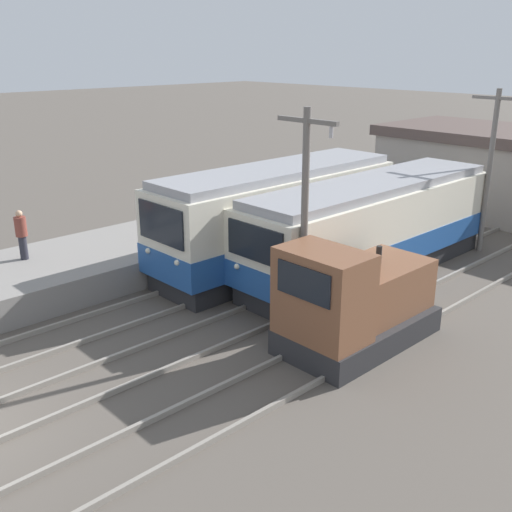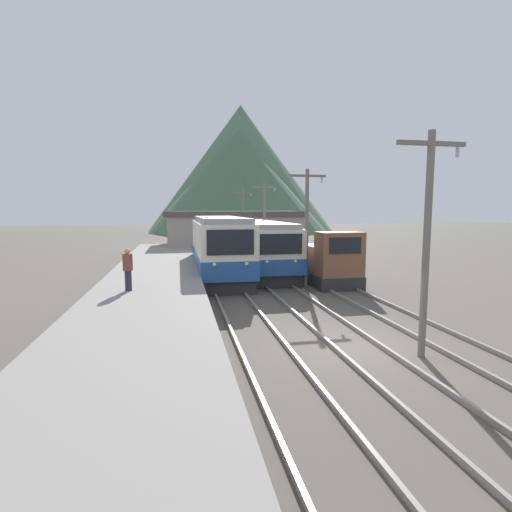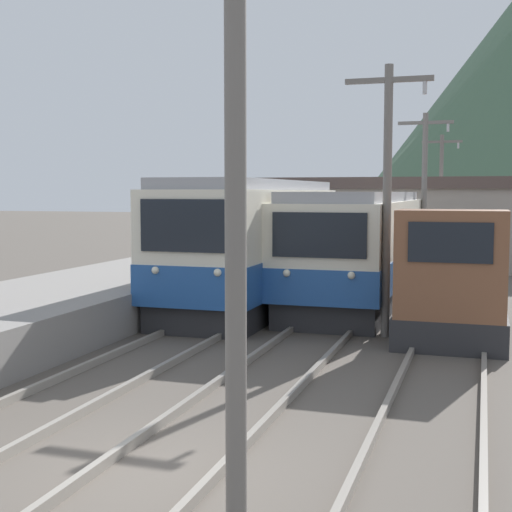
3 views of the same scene
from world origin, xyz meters
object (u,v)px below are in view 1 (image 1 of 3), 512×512
Objects in this scene: commuter_train_center at (371,231)px; catenary_mast_mid at (305,215)px; catenary_mast_far at (490,165)px; commuter_train_left at (277,221)px; person_on_platform at (21,233)px; shunting_locomotive at (354,304)px.

commuter_train_center is 5.71m from catenary_mast_mid.
catenary_mast_mid is 1.00× the size of catenary_mast_far.
catenary_mast_mid is 10.49m from catenary_mast_far.
person_on_platform is (-4.38, -7.57, 0.17)m from commuter_train_left.
catenary_mast_mid is (1.51, -5.19, 1.86)m from commuter_train_center.
catenary_mast_far is (4.31, 7.15, 1.72)m from commuter_train_left.
commuter_train_center is 2.46× the size of shunting_locomotive.
commuter_train_left is 5.71m from catenary_mast_mid.
person_on_platform is at bearing -120.53° from catenary_mast_far.
catenary_mast_far is (1.51, 5.30, 1.86)m from commuter_train_center.
commuter_train_left is at bearing 153.06° from shunting_locomotive.
catenary_mast_far is (-1.49, 10.10, 2.24)m from shunting_locomotive.
commuter_train_center is 5.82m from catenary_mast_far.
shunting_locomotive is 0.74× the size of catenary_mast_mid.
commuter_train_left is 1.63× the size of catenary_mast_far.
shunting_locomotive is at bearing -81.60° from catenary_mast_far.
shunting_locomotive is 2.72m from catenary_mast_mid.
catenary_mast_mid is at bearing -165.36° from shunting_locomotive.
person_on_platform is at bearing -127.29° from commuter_train_center.
catenary_mast_mid reaches higher than person_on_platform.
commuter_train_center is (2.80, 1.85, -0.14)m from commuter_train_left.
commuter_train_left reaches higher than person_on_platform.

